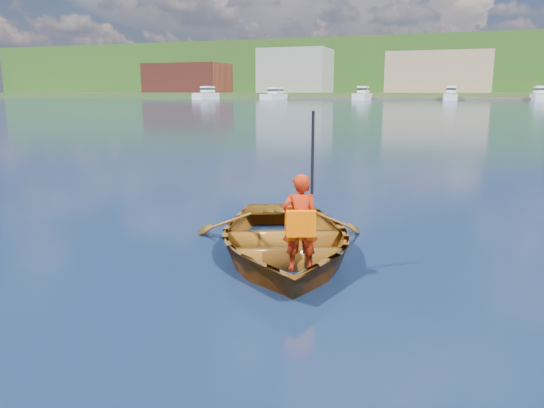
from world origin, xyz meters
name	(u,v)px	position (x,y,z in m)	size (l,w,h in m)	color
ground	(278,250)	(0.00, 0.00, 0.00)	(600.00, 600.00, 0.00)	#0C213D
rowboat	(283,239)	(0.14, -0.19, 0.23)	(3.80, 4.41, 0.77)	brown
child_paddler	(300,222)	(0.60, -0.98, 0.68)	(0.49, 0.44, 1.87)	#B3230A
shoreline	(458,72)	(0.00, 236.61, 10.32)	(400.00, 140.00, 22.00)	#32541F
dock	(476,99)	(5.78, 148.00, 0.40)	(159.91, 14.59, 0.80)	brown
waterfront_buildings	(429,73)	(-7.74, 165.00, 7.74)	(202.00, 16.00, 14.00)	maroon
marina_yachts	(446,95)	(-1.76, 143.35, 1.37)	(146.82, 13.98, 4.39)	white
hillside_trees	(482,55)	(8.79, 233.13, 16.89)	(278.17, 88.08, 26.87)	#382314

